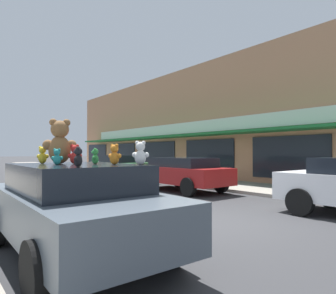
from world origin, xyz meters
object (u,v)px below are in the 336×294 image
at_px(teddy_bear_yellow, 43,155).
at_px(teddy_bear_orange, 114,155).
at_px(teddy_bear_giant, 60,142).
at_px(teddy_bear_black, 78,157).
at_px(teddy_bear_red, 75,154).
at_px(teddy_bear_teal, 57,157).
at_px(teddy_bear_green, 95,156).
at_px(teddy_bear_white, 140,153).
at_px(plush_art_car, 75,205).
at_px(parked_car_far_center, 182,172).
at_px(teddy_bear_cream, 79,156).
at_px(parked_car_far_right, 121,167).

height_order(teddy_bear_yellow, teddy_bear_orange, teddy_bear_orange).
bearing_deg(teddy_bear_yellow, teddy_bear_giant, 173.49).
bearing_deg(teddy_bear_black, teddy_bear_red, -167.69).
distance_m(teddy_bear_teal, teddy_bear_green, 0.58).
xyz_separation_m(teddy_bear_yellow, teddy_bear_white, (0.99, -1.50, 0.03)).
bearing_deg(teddy_bear_green, teddy_bear_yellow, -113.71).
height_order(teddy_bear_white, teddy_bear_green, teddy_bear_white).
distance_m(teddy_bear_giant, teddy_bear_red, 0.36).
xyz_separation_m(teddy_bear_green, teddy_bear_orange, (0.17, -0.33, 0.03)).
relative_size(teddy_bear_white, teddy_bear_black, 1.38).
bearing_deg(teddy_bear_green, teddy_bear_orange, 57.72).
bearing_deg(plush_art_car, teddy_bear_black, -108.52).
distance_m(plush_art_car, teddy_bear_yellow, 1.07).
bearing_deg(teddy_bear_green, teddy_bear_black, -7.21).
bearing_deg(teddy_bear_giant, plush_art_car, 128.95).
xyz_separation_m(teddy_bear_yellow, parked_car_far_center, (6.87, 4.24, -0.79)).
xyz_separation_m(teddy_bear_cream, teddy_bear_green, (-0.19, -1.13, 0.01)).
bearing_deg(teddy_bear_giant, teddy_bear_black, 102.04).
distance_m(teddy_bear_white, parked_car_far_right, 12.46).
relative_size(teddy_bear_black, teddy_bear_green, 1.02).
height_order(parked_car_far_center, parked_car_far_right, parked_car_far_right).
xyz_separation_m(teddy_bear_white, teddy_bear_orange, (-0.25, 0.35, -0.02)).
bearing_deg(teddy_bear_orange, teddy_bear_green, 2.32).
bearing_deg(parked_car_far_right, teddy_bear_orange, -120.03).
height_order(teddy_bear_yellow, parked_car_far_center, teddy_bear_yellow).
relative_size(plush_art_car, teddy_bear_orange, 13.08).
xyz_separation_m(teddy_bear_cream, teddy_bear_black, (-0.76, -1.84, 0.01)).
bearing_deg(teddy_bear_cream, teddy_bear_giant, -13.07).
xyz_separation_m(teddy_bear_giant, teddy_bear_black, (-0.19, -1.27, -0.23)).
bearing_deg(teddy_bear_black, teddy_bear_green, 172.73).
height_order(teddy_bear_teal, teddy_bear_white, teddy_bear_white).
bearing_deg(teddy_bear_white, teddy_bear_yellow, -8.52).
distance_m(plush_art_car, teddy_bear_giant, 1.09).
bearing_deg(parked_car_far_center, plush_art_car, -143.36).
relative_size(teddy_bear_red, parked_car_far_center, 0.07).
bearing_deg(teddy_bear_green, teddy_bear_red, -114.12).
xyz_separation_m(teddy_bear_yellow, teddy_bear_black, (0.01, -1.53, -0.02)).
xyz_separation_m(teddy_bear_red, teddy_bear_white, (0.63, -0.99, 0.02)).
distance_m(teddy_bear_giant, parked_car_far_center, 8.11).
xyz_separation_m(teddy_bear_red, teddy_bear_black, (-0.35, -1.02, -0.03)).
bearing_deg(teddy_bear_orange, parked_car_far_center, -72.79).
relative_size(teddy_bear_cream, teddy_bear_black, 0.90).
distance_m(teddy_bear_black, parked_car_far_right, 12.97).
height_order(teddy_bear_cream, teddy_bear_green, teddy_bear_green).
height_order(plush_art_car, teddy_bear_yellow, teddy_bear_yellow).
height_order(teddy_bear_cream, parked_car_far_center, teddy_bear_cream).
bearing_deg(teddy_bear_white, teddy_bear_red, -9.55).
distance_m(teddy_bear_cream, parked_car_far_center, 7.30).
xyz_separation_m(teddy_bear_teal, teddy_bear_white, (0.98, -0.81, 0.05)).
distance_m(teddy_bear_giant, teddy_bear_teal, 0.53).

